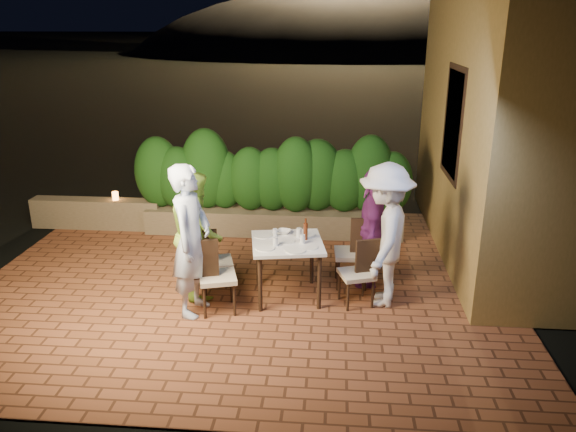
# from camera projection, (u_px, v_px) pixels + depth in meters

# --- Properties ---
(ground) EXTENTS (400.00, 400.00, 0.00)m
(ground) POSITION_uv_depth(u_px,v_px,m) (238.00, 297.00, 7.18)
(ground) COLOR black
(ground) RESTS_ON ground
(terrace_floor) EXTENTS (7.00, 6.00, 0.15)m
(terrace_floor) POSITION_uv_depth(u_px,v_px,m) (244.00, 284.00, 7.67)
(terrace_floor) COLOR brown
(terrace_floor) RESTS_ON ground
(building_wall) EXTENTS (1.60, 5.00, 5.00)m
(building_wall) POSITION_uv_depth(u_px,v_px,m) (508.00, 83.00, 7.94)
(building_wall) COLOR #A2813F
(building_wall) RESTS_ON ground
(window_pane) EXTENTS (0.08, 1.00, 1.40)m
(window_pane) POSITION_uv_depth(u_px,v_px,m) (455.00, 123.00, 7.70)
(window_pane) COLOR black
(window_pane) RESTS_ON building_wall
(window_frame) EXTENTS (0.06, 1.15, 1.55)m
(window_frame) POSITION_uv_depth(u_px,v_px,m) (454.00, 123.00, 7.70)
(window_frame) COLOR black
(window_frame) RESTS_ON building_wall
(planter) EXTENTS (4.20, 0.55, 0.40)m
(planter) POSITION_uv_depth(u_px,v_px,m) (273.00, 221.00, 9.26)
(planter) COLOR brown
(planter) RESTS_ON ground
(hedge) EXTENTS (4.00, 0.70, 1.10)m
(hedge) POSITION_uv_depth(u_px,v_px,m) (273.00, 177.00, 9.01)
(hedge) COLOR #153E10
(hedge) RESTS_ON planter
(parapet) EXTENTS (2.20, 0.30, 0.50)m
(parapet) POSITION_uv_depth(u_px,v_px,m) (97.00, 213.00, 9.48)
(parapet) COLOR brown
(parapet) RESTS_ON ground
(hill) EXTENTS (52.00, 40.00, 22.00)m
(hill) POSITION_uv_depth(u_px,v_px,m) (344.00, 89.00, 64.80)
(hill) COLOR black
(hill) RESTS_ON ground
(dining_table) EXTENTS (1.00, 1.00, 0.75)m
(dining_table) POSITION_uv_depth(u_px,v_px,m) (287.00, 269.00, 7.04)
(dining_table) COLOR white
(dining_table) RESTS_ON ground
(plate_nw) EXTENTS (0.23, 0.23, 0.01)m
(plate_nw) POSITION_uv_depth(u_px,v_px,m) (265.00, 248.00, 6.71)
(plate_nw) COLOR white
(plate_nw) RESTS_ON dining_table
(plate_sw) EXTENTS (0.23, 0.23, 0.01)m
(plate_sw) POSITION_uv_depth(u_px,v_px,m) (263.00, 235.00, 7.10)
(plate_sw) COLOR white
(plate_sw) RESTS_ON dining_table
(plate_ne) EXTENTS (0.21, 0.21, 0.01)m
(plate_ne) POSITION_uv_depth(u_px,v_px,m) (309.00, 247.00, 6.73)
(plate_ne) COLOR white
(plate_ne) RESTS_ON dining_table
(plate_se) EXTENTS (0.20, 0.20, 0.01)m
(plate_se) POSITION_uv_depth(u_px,v_px,m) (307.00, 235.00, 7.11)
(plate_se) COLOR white
(plate_se) RESTS_ON dining_table
(plate_centre) EXTENTS (0.22, 0.22, 0.01)m
(plate_centre) POSITION_uv_depth(u_px,v_px,m) (286.00, 241.00, 6.92)
(plate_centre) COLOR white
(plate_centre) RESTS_ON dining_table
(plate_front) EXTENTS (0.24, 0.24, 0.01)m
(plate_front) POSITION_uv_depth(u_px,v_px,m) (295.00, 250.00, 6.64)
(plate_front) COLOR white
(plate_front) RESTS_ON dining_table
(glass_nw) EXTENTS (0.06, 0.06, 0.11)m
(glass_nw) POSITION_uv_depth(u_px,v_px,m) (275.00, 242.00, 6.77)
(glass_nw) COLOR silver
(glass_nw) RESTS_ON dining_table
(glass_sw) EXTENTS (0.06, 0.06, 0.10)m
(glass_sw) POSITION_uv_depth(u_px,v_px,m) (275.00, 233.00, 7.07)
(glass_sw) COLOR silver
(glass_sw) RESTS_ON dining_table
(glass_ne) EXTENTS (0.06, 0.06, 0.11)m
(glass_ne) POSITION_uv_depth(u_px,v_px,m) (302.00, 239.00, 6.85)
(glass_ne) COLOR silver
(glass_ne) RESTS_ON dining_table
(glass_se) EXTENTS (0.07, 0.07, 0.12)m
(glass_se) POSITION_uv_depth(u_px,v_px,m) (299.00, 233.00, 7.05)
(glass_se) COLOR silver
(glass_se) RESTS_ON dining_table
(beer_bottle) EXTENTS (0.05, 0.05, 0.28)m
(beer_bottle) POSITION_uv_depth(u_px,v_px,m) (306.00, 229.00, 6.94)
(beer_bottle) COLOR #4C1E0C
(beer_bottle) RESTS_ON dining_table
(bowl) EXTENTS (0.21, 0.21, 0.04)m
(bowl) POSITION_uv_depth(u_px,v_px,m) (284.00, 232.00, 7.18)
(bowl) COLOR white
(bowl) RESTS_ON dining_table
(chair_left_front) EXTENTS (0.53, 0.53, 0.92)m
(chair_left_front) POSITION_uv_depth(u_px,v_px,m) (218.00, 275.00, 6.67)
(chair_left_front) COLOR black
(chair_left_front) RESTS_ON ground
(chair_left_back) EXTENTS (0.49, 0.49, 0.85)m
(chair_left_back) POSITION_uv_depth(u_px,v_px,m) (217.00, 261.00, 7.17)
(chair_left_back) COLOR black
(chair_left_back) RESTS_ON ground
(chair_right_front) EXTENTS (0.49, 0.49, 0.84)m
(chair_right_front) POSITION_uv_depth(u_px,v_px,m) (356.00, 273.00, 6.85)
(chair_right_front) COLOR black
(chair_right_front) RESTS_ON ground
(chair_right_back) EXTENTS (0.46, 0.46, 0.93)m
(chair_right_back) POSITION_uv_depth(u_px,v_px,m) (351.00, 252.00, 7.34)
(chair_right_back) COLOR black
(chair_right_back) RESTS_ON ground
(diner_blue) EXTENTS (0.53, 0.72, 1.83)m
(diner_blue) POSITION_uv_depth(u_px,v_px,m) (191.00, 241.00, 6.51)
(diner_blue) COLOR silver
(diner_blue) RESTS_ON ground
(diner_green) EXTENTS (0.89, 0.97, 1.60)m
(diner_green) POSITION_uv_depth(u_px,v_px,m) (197.00, 233.00, 7.05)
(diner_green) COLOR #92C53D
(diner_green) RESTS_ON ground
(diner_white) EXTENTS (0.87, 1.25, 1.77)m
(diner_white) POSITION_uv_depth(u_px,v_px,m) (385.00, 236.00, 6.73)
(diner_white) COLOR white
(diner_white) RESTS_ON ground
(diner_purple) EXTENTS (0.46, 0.95, 1.58)m
(diner_purple) POSITION_uv_depth(u_px,v_px,m) (372.00, 228.00, 7.27)
(diner_purple) COLOR #6D2673
(diner_purple) RESTS_ON ground
(parapet_lamp) EXTENTS (0.10, 0.10, 0.14)m
(parapet_lamp) POSITION_uv_depth(u_px,v_px,m) (115.00, 196.00, 9.35)
(parapet_lamp) COLOR orange
(parapet_lamp) RESTS_ON parapet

